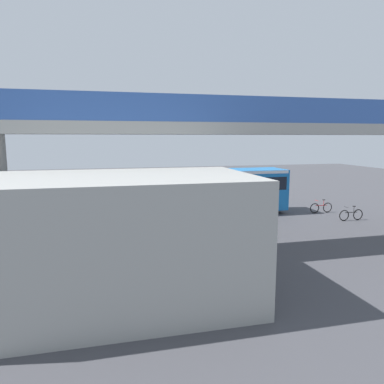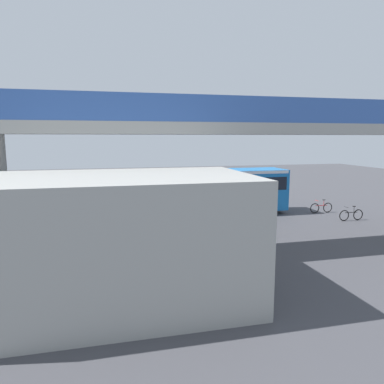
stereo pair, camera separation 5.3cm
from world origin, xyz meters
name	(u,v)px [view 1 (the left image)]	position (x,y,z in m)	size (l,w,h in m)	color
ground	(209,211)	(0.00, 0.00, 0.00)	(80.00, 80.00, 0.00)	#424247
city_bus	(205,188)	(0.60, 1.06, 1.88)	(11.54, 2.85, 3.15)	#196BB7
parked_van	(117,211)	(6.79, 4.14, 1.18)	(4.80, 2.17, 2.05)	black
bicycle_black	(351,215)	(-8.21, 5.03, 0.37)	(1.77, 0.44, 0.96)	black
bicycle_red	(321,208)	(-7.72, 2.42, 0.37)	(1.77, 0.44, 0.96)	black
pedestrian	(270,188)	(-6.93, -4.27, 0.89)	(0.38, 0.38, 1.79)	#2D2D38
traffic_sign	(227,179)	(-2.64, -3.69, 1.89)	(0.08, 0.60, 2.80)	slate
lane_dash_leftmost	(247,203)	(-4.00, -2.37, 0.00)	(2.00, 0.20, 0.01)	silver
lane_dash_left	(201,205)	(0.00, -2.37, 0.00)	(2.00, 0.20, 0.01)	silver
lane_dash_centre	(151,208)	(4.00, -2.37, 0.00)	(2.00, 0.20, 0.01)	silver
pedestrian_overpass	(265,140)	(0.00, 9.09, 5.27)	(25.27, 2.60, 7.13)	#9E9E99
station_building	(113,240)	(7.17, 13.29, 2.10)	(9.00, 5.04, 4.20)	#9E9E99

